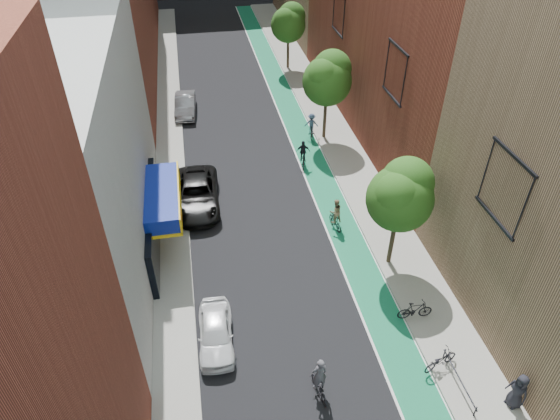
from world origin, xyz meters
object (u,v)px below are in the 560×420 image
cyclist_lane_far (312,127)px  pedestrian (518,391)px  cyclist_lane_near (335,216)px  cyclist_lane_mid (303,156)px  parked_car_black (197,194)px  parked_car_silver (185,105)px  parked_car_white (216,332)px  cyclist_lead (319,382)px

cyclist_lane_far → pedestrian: bearing=111.1°
cyclist_lane_near → cyclist_lane_mid: bearing=-98.1°
parked_car_black → parked_car_silver: size_ratio=1.30×
cyclist_lane_near → parked_car_black: bearing=-36.2°
parked_car_silver → cyclist_lane_mid: (7.80, -9.63, -0.01)m
parked_car_white → cyclist_lane_near: (7.64, 7.09, 0.18)m
parked_car_white → parked_car_black: size_ratio=0.67×
parked_car_black → cyclist_lead: cyclist_lead is taller
pedestrian → parked_car_black: bearing=-159.8°
pedestrian → parked_car_white: bearing=-131.2°
parked_car_black → pedestrian: (11.95, -16.30, 0.25)m
parked_car_white → cyclist_lead: (3.99, -3.45, 0.11)m
parked_car_silver → cyclist_lead: size_ratio=2.09×
parked_car_white → pedestrian: pedestrian is taller
parked_car_silver → cyclist_lane_far: bearing=-28.0°
parked_car_black → parked_car_white: bearing=-86.1°
parked_car_white → cyclist_lead: 5.28m
cyclist_lane_mid → pedestrian: (4.40, -19.55, 0.33)m
cyclist_lane_mid → parked_car_black: bearing=35.5°
parked_car_black → cyclist_lead: size_ratio=2.71×
pedestrian → cyclist_lane_far: bearing=171.1°
parked_car_white → parked_car_silver: parked_car_silver is taller
parked_car_white → cyclist_lane_mid: size_ratio=2.05×
cyclist_lane_near → pedestrian: pedestrian is taller
cyclist_lane_mid → cyclist_lane_near: bearing=105.1°
parked_car_black → cyclist_lane_mid: size_ratio=3.07×
parked_car_white → parked_car_silver: bearing=93.9°
parked_car_white → cyclist_lane_near: bearing=45.5°
cyclist_lead → parked_car_white: bearing=-49.9°
cyclist_lane_mid → pedestrian: 20.05m
parked_car_white → pedestrian: (11.69, -5.49, 0.40)m
parked_car_silver → cyclist_lane_near: size_ratio=2.34×
parked_car_black → parked_car_silver: bearing=93.6°
cyclist_lane_far → cyclist_lead: bearing=91.3°
parked_car_black → cyclist_lane_near: 8.74m
cyclist_lane_near → pedestrian: size_ratio=1.06×
parked_car_black → cyclist_lane_far: bearing=40.5°
parked_car_white → parked_car_silver: 23.70m
parked_car_silver → cyclist_lane_far: 10.97m
cyclist_lead → cyclist_lane_far: bearing=-111.8°
cyclist_lane_near → cyclist_lane_mid: 6.99m
cyclist_lane_near → pedestrian: (4.05, -12.57, 0.22)m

